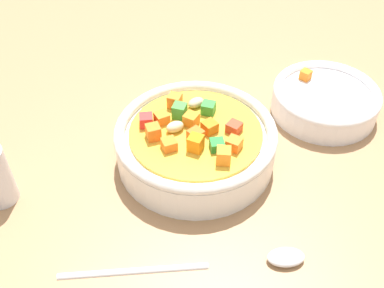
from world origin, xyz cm
name	(u,v)px	position (x,y,z in cm)	size (l,w,h in cm)	color
ground_plane	(192,165)	(0.00, 0.00, -1.00)	(140.00, 140.00, 2.00)	#9E754F
soup_bowl_main	(192,142)	(0.00, 0.02, 2.60)	(17.62, 17.62, 5.93)	white
spoon	(217,262)	(-13.70, -2.43, 0.45)	(3.46, 22.61, 1.09)	silver
side_bowl_small	(322,100)	(8.65, -16.08, 1.86)	(13.13, 13.13, 4.03)	white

